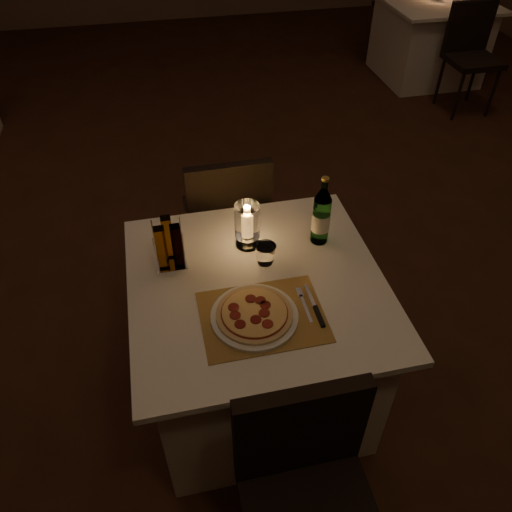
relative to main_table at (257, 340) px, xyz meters
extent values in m
cube|color=#422315|center=(0.15, 0.81, -0.38)|extent=(8.00, 10.00, 0.02)
cube|color=white|center=(0.00, 0.00, -0.02)|extent=(0.88, 0.88, 0.71)
cube|color=white|center=(0.00, 0.00, 0.35)|extent=(1.00, 1.00, 0.03)
cube|color=black|center=(0.00, -0.61, 0.32)|extent=(0.42, 0.05, 0.42)
cylinder|color=black|center=(-0.17, -0.63, -0.15)|extent=(0.03, 0.03, 0.44)
cylinder|color=black|center=(0.17, -0.63, -0.15)|extent=(0.03, 0.03, 0.44)
cube|color=black|center=(0.00, 0.80, 0.09)|extent=(0.42, 0.42, 0.05)
cube|color=black|center=(0.00, 0.62, 0.32)|extent=(0.42, 0.05, 0.42)
cylinder|color=black|center=(0.17, 0.97, -0.15)|extent=(0.03, 0.03, 0.44)
cylinder|color=black|center=(-0.17, 0.97, -0.15)|extent=(0.03, 0.03, 0.44)
cylinder|color=black|center=(0.17, 0.63, -0.15)|extent=(0.03, 0.03, 0.44)
cylinder|color=black|center=(-0.17, 0.63, -0.15)|extent=(0.03, 0.03, 0.44)
cube|color=#A57A39|center=(-0.02, -0.18, 0.37)|extent=(0.45, 0.34, 0.00)
cylinder|color=white|center=(-0.05, -0.18, 0.38)|extent=(0.32, 0.32, 0.01)
cylinder|color=#D8B77F|center=(-0.05, -0.18, 0.39)|extent=(0.28, 0.28, 0.01)
cylinder|color=maroon|center=(-0.05, -0.18, 0.40)|extent=(0.24, 0.24, 0.00)
cylinder|color=#EACC7F|center=(-0.05, -0.18, 0.40)|extent=(0.24, 0.24, 0.00)
cylinder|color=maroon|center=(0.00, -0.16, 0.40)|extent=(0.04, 0.04, 0.00)
cylinder|color=maroon|center=(-0.02, -0.13, 0.40)|extent=(0.04, 0.04, 0.00)
cylinder|color=maroon|center=(-0.05, -0.12, 0.40)|extent=(0.04, 0.04, 0.00)
cylinder|color=maroon|center=(-0.12, -0.14, 0.40)|extent=(0.04, 0.04, 0.00)
cylinder|color=maroon|center=(-0.12, -0.18, 0.40)|extent=(0.04, 0.04, 0.00)
cylinder|color=maroon|center=(-0.11, -0.23, 0.40)|extent=(0.04, 0.04, 0.00)
cylinder|color=maroon|center=(-0.05, -0.22, 0.40)|extent=(0.04, 0.04, 0.00)
cylinder|color=maroon|center=(-0.02, -0.25, 0.40)|extent=(0.04, 0.04, 0.00)
cylinder|color=maroon|center=(-0.02, -0.20, 0.40)|extent=(0.04, 0.04, 0.00)
cube|color=silver|center=(0.14, -0.18, 0.37)|extent=(0.01, 0.14, 0.00)
cube|color=silver|center=(0.14, -0.09, 0.37)|extent=(0.02, 0.05, 0.00)
cube|color=black|center=(0.18, -0.23, 0.38)|extent=(0.02, 0.10, 0.01)
cube|color=silver|center=(0.18, -0.12, 0.37)|extent=(0.01, 0.12, 0.00)
cylinder|color=#64B561|center=(0.31, 0.19, 0.47)|extent=(0.07, 0.07, 0.21)
cylinder|color=#64B561|center=(0.31, 0.19, 0.65)|extent=(0.03, 0.03, 0.04)
cylinder|color=gold|center=(0.31, 0.19, 0.68)|extent=(0.03, 0.03, 0.01)
cylinder|color=silver|center=(0.31, 0.19, 0.47)|extent=(0.08, 0.08, 0.08)
cylinder|color=white|center=(0.01, 0.23, 0.37)|extent=(0.10, 0.10, 0.01)
cylinder|color=white|center=(0.01, 0.23, 0.40)|extent=(0.02, 0.02, 0.04)
cylinder|color=white|center=(0.01, 0.23, 0.49)|extent=(0.11, 0.11, 0.15)
cylinder|color=white|center=(0.01, 0.23, 0.48)|extent=(0.03, 0.03, 0.11)
ellipsoid|color=orange|center=(0.01, 0.23, 0.55)|extent=(0.02, 0.02, 0.03)
cube|color=white|center=(-0.32, 0.19, 0.37)|extent=(0.12, 0.12, 0.01)
cylinder|color=white|center=(-0.37, 0.13, 0.46)|extent=(0.01, 0.01, 0.18)
cylinder|color=white|center=(-0.26, 0.13, 0.46)|extent=(0.01, 0.01, 0.18)
cylinder|color=white|center=(-0.37, 0.24, 0.46)|extent=(0.01, 0.01, 0.18)
cylinder|color=white|center=(-0.26, 0.24, 0.46)|extent=(0.01, 0.01, 0.18)
cube|color=#BF8C33|center=(-0.35, 0.16, 0.47)|extent=(0.04, 0.04, 0.20)
cube|color=#3F1E14|center=(-0.29, 0.16, 0.47)|extent=(0.04, 0.04, 0.20)
cube|color=#BF8C33|center=(-0.32, 0.22, 0.47)|extent=(0.04, 0.04, 0.20)
cube|color=white|center=(2.52, 3.34, -0.02)|extent=(0.88, 0.88, 0.71)
cube|color=white|center=(2.52, 3.34, 0.35)|extent=(1.00, 1.00, 0.03)
cube|color=black|center=(2.52, 2.54, 0.09)|extent=(0.42, 0.42, 0.05)
cube|color=black|center=(2.52, 2.73, 0.32)|extent=(0.42, 0.05, 0.42)
cylinder|color=black|center=(2.35, 2.37, -0.15)|extent=(0.03, 0.03, 0.44)
cylinder|color=black|center=(2.69, 2.37, -0.15)|extent=(0.03, 0.03, 0.44)
cylinder|color=black|center=(2.35, 2.71, -0.15)|extent=(0.03, 0.03, 0.44)
cylinder|color=black|center=(2.69, 2.71, -0.15)|extent=(0.03, 0.03, 0.44)
cube|color=black|center=(2.52, 4.14, 0.09)|extent=(0.42, 0.42, 0.05)
cylinder|color=black|center=(2.69, 4.31, -0.15)|extent=(0.03, 0.03, 0.44)
cylinder|color=black|center=(2.35, 4.31, -0.15)|extent=(0.03, 0.03, 0.44)
cylinder|color=black|center=(2.69, 3.97, -0.15)|extent=(0.03, 0.03, 0.44)
cylinder|color=black|center=(2.35, 3.97, -0.15)|extent=(0.03, 0.03, 0.44)
camera|label=1|loc=(-0.30, -1.35, 1.75)|focal=35.00mm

